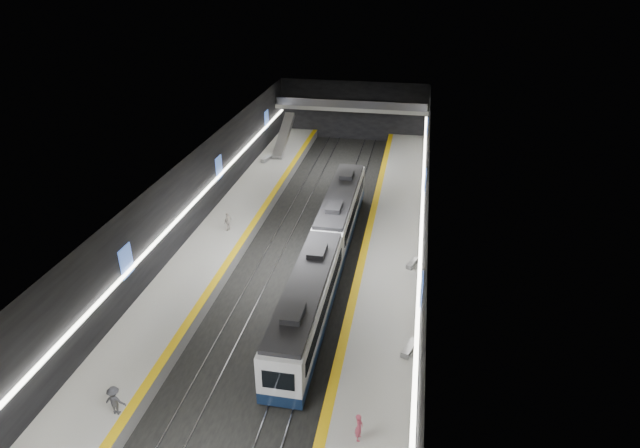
% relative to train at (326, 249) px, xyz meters
% --- Properties ---
extents(ground, '(70.00, 70.00, 0.00)m').
position_rel_train_xyz_m(ground, '(-2.50, -0.10, -2.20)').
color(ground, black).
rests_on(ground, ground).
extents(ceiling, '(20.00, 70.00, 0.04)m').
position_rel_train_xyz_m(ceiling, '(-2.50, -0.10, 5.80)').
color(ceiling, beige).
rests_on(ceiling, wall_left).
extents(wall_left, '(0.04, 70.00, 8.00)m').
position_rel_train_xyz_m(wall_left, '(-12.50, -0.10, 1.80)').
color(wall_left, black).
rests_on(wall_left, ground).
extents(wall_right, '(0.04, 70.00, 8.00)m').
position_rel_train_xyz_m(wall_right, '(7.50, -0.10, 1.80)').
color(wall_right, black).
rests_on(wall_right, ground).
extents(wall_back, '(20.00, 0.04, 8.00)m').
position_rel_train_xyz_m(wall_back, '(-2.50, 34.90, 1.80)').
color(wall_back, black).
rests_on(wall_back, ground).
extents(platform_left, '(5.00, 70.00, 1.00)m').
position_rel_train_xyz_m(platform_left, '(-10.00, -0.10, -1.70)').
color(platform_left, slate).
rests_on(platform_left, ground).
extents(tile_surface_left, '(5.00, 70.00, 0.02)m').
position_rel_train_xyz_m(tile_surface_left, '(-10.00, -0.10, -1.19)').
color(tile_surface_left, '#9F9F9A').
rests_on(tile_surface_left, platform_left).
extents(tactile_strip_left, '(0.60, 70.00, 0.02)m').
position_rel_train_xyz_m(tactile_strip_left, '(-7.80, -0.10, -1.18)').
color(tactile_strip_left, '#E1AF0B').
rests_on(tactile_strip_left, platform_left).
extents(platform_right, '(5.00, 70.00, 1.00)m').
position_rel_train_xyz_m(platform_right, '(5.00, -0.10, -1.70)').
color(platform_right, slate).
rests_on(platform_right, ground).
extents(tile_surface_right, '(5.00, 70.00, 0.02)m').
position_rel_train_xyz_m(tile_surface_right, '(5.00, -0.10, -1.19)').
color(tile_surface_right, '#9F9F9A').
rests_on(tile_surface_right, platform_right).
extents(tactile_strip_right, '(0.60, 70.00, 0.02)m').
position_rel_train_xyz_m(tactile_strip_right, '(2.80, -0.10, -1.18)').
color(tactile_strip_right, '#E1AF0B').
rests_on(tactile_strip_right, platform_right).
extents(rails, '(6.52, 70.00, 0.12)m').
position_rel_train_xyz_m(rails, '(-2.50, -0.10, -2.14)').
color(rails, gray).
rests_on(rails, ground).
extents(train, '(2.69, 30.05, 3.60)m').
position_rel_train_xyz_m(train, '(0.00, 0.00, 0.00)').
color(train, '#11213E').
rests_on(train, ground).
extents(ad_posters, '(19.94, 53.50, 2.20)m').
position_rel_train_xyz_m(ad_posters, '(-2.50, 0.90, 2.30)').
color(ad_posters, '#476FD5').
rests_on(ad_posters, wall_left).
extents(cove_light_left, '(0.25, 68.60, 0.12)m').
position_rel_train_xyz_m(cove_light_left, '(-12.30, -0.10, 1.60)').
color(cove_light_left, white).
rests_on(cove_light_left, wall_left).
extents(cove_light_right, '(0.25, 68.60, 0.12)m').
position_rel_train_xyz_m(cove_light_right, '(7.30, -0.10, 1.60)').
color(cove_light_right, white).
rests_on(cove_light_right, wall_right).
extents(mezzanine_bridge, '(20.00, 3.00, 1.50)m').
position_rel_train_xyz_m(mezzanine_bridge, '(-2.50, 32.83, 2.84)').
color(mezzanine_bridge, gray).
rests_on(mezzanine_bridge, wall_left).
extents(escalator, '(1.20, 7.50, 3.92)m').
position_rel_train_xyz_m(escalator, '(-10.00, 25.90, 0.70)').
color(escalator, '#99999E').
rests_on(escalator, platform_left).
extents(bench_left_far, '(0.93, 1.85, 0.44)m').
position_rel_train_xyz_m(bench_left_far, '(-11.14, 21.71, -0.98)').
color(bench_left_far, '#99999E').
rests_on(bench_left_far, platform_left).
extents(bench_right_near, '(1.06, 1.82, 0.43)m').
position_rel_train_xyz_m(bench_right_near, '(7.00, -9.59, -0.98)').
color(bench_right_near, '#99999E').
rests_on(bench_right_near, platform_right).
extents(bench_right_far, '(0.95, 1.66, 0.39)m').
position_rel_train_xyz_m(bench_right_far, '(6.81, 0.78, -1.00)').
color(bench_right_far, '#99999E').
rests_on(bench_right_far, platform_right).
extents(passenger_right_a, '(0.40, 0.60, 1.64)m').
position_rel_train_xyz_m(passenger_right_a, '(4.70, -16.92, -0.37)').
color(passenger_right_a, '#CE4D65').
rests_on(passenger_right_a, platform_right).
extents(passenger_left_a, '(0.69, 1.09, 1.73)m').
position_rel_train_xyz_m(passenger_left_a, '(-9.58, 3.83, -0.33)').
color(passenger_left_a, beige).
rests_on(passenger_left_a, platform_left).
extents(passenger_left_b, '(1.16, 0.67, 1.79)m').
position_rel_train_xyz_m(passenger_left_b, '(-8.34, -17.63, -0.30)').
color(passenger_left_b, '#393A40').
rests_on(passenger_left_b, platform_left).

